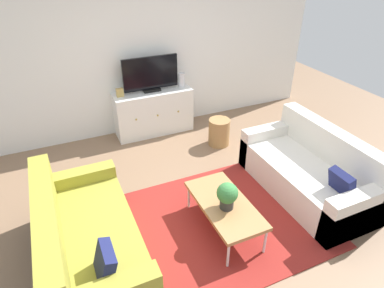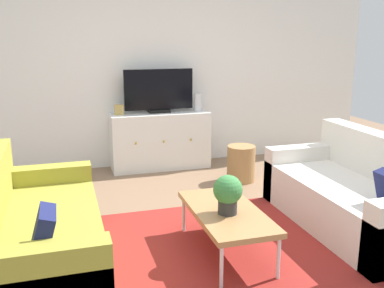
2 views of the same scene
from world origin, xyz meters
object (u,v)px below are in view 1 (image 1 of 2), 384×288
(potted_plant, at_px, (227,195))
(mantel_clock, at_px, (120,93))
(couch_left_side, at_px, (83,243))
(glass_vase, at_px, (182,80))
(tv_console, at_px, (153,112))
(flat_screen_tv, at_px, (151,74))
(coffee_table, at_px, (225,205))
(wicker_basket, at_px, (219,132))
(couch_right_side, at_px, (311,173))

(potted_plant, height_order, mantel_clock, mantel_clock)
(couch_left_side, distance_m, glass_vase, 3.20)
(tv_console, distance_m, flat_screen_tv, 0.65)
(glass_vase, relative_size, mantel_clock, 1.80)
(coffee_table, bearing_deg, couch_left_side, 174.41)
(coffee_table, height_order, flat_screen_tv, flat_screen_tv)
(potted_plant, xyz_separation_m, glass_vase, (0.57, 2.59, 0.31))
(flat_screen_tv, distance_m, mantel_clock, 0.57)
(glass_vase, xyz_separation_m, wicker_basket, (0.29, -0.83, -0.65))
(glass_vase, bearing_deg, tv_console, -180.00)
(couch_left_side, relative_size, wicker_basket, 4.12)
(couch_left_side, distance_m, mantel_clock, 2.63)
(flat_screen_tv, bearing_deg, glass_vase, -2.17)
(couch_left_side, xyz_separation_m, mantel_clock, (1.01, 2.37, 0.53))
(couch_left_side, xyz_separation_m, tv_console, (1.53, 2.37, 0.09))
(couch_left_side, relative_size, tv_console, 1.39)
(tv_console, bearing_deg, couch_left_side, -122.83)
(flat_screen_tv, bearing_deg, couch_right_side, -60.73)
(wicker_basket, bearing_deg, potted_plant, -116.11)
(glass_vase, bearing_deg, couch_right_side, -71.05)
(couch_left_side, relative_size, potted_plant, 5.79)
(glass_vase, bearing_deg, mantel_clock, 180.00)
(couch_right_side, relative_size, mantel_clock, 13.86)
(potted_plant, xyz_separation_m, mantel_clock, (-0.49, 2.59, 0.26))
(tv_console, bearing_deg, glass_vase, 0.00)
(couch_left_side, height_order, potted_plant, couch_left_side)
(couch_right_side, height_order, mantel_clock, mantel_clock)
(couch_right_side, relative_size, coffee_table, 1.71)
(tv_console, bearing_deg, coffee_table, -90.51)
(couch_right_side, xyz_separation_m, mantel_clock, (-1.87, 2.37, 0.53))
(potted_plant, xyz_separation_m, wicker_basket, (0.86, 1.76, -0.33))
(couch_right_side, xyz_separation_m, glass_vase, (-0.82, 2.37, 0.58))
(potted_plant, height_order, wicker_basket, potted_plant)
(flat_screen_tv, distance_m, wicker_basket, 1.43)
(coffee_table, relative_size, wicker_basket, 2.40)
(couch_left_side, bearing_deg, potted_plant, -8.24)
(flat_screen_tv, bearing_deg, coffee_table, -90.50)
(couch_right_side, bearing_deg, mantel_clock, 128.21)
(coffee_table, distance_m, flat_screen_tv, 2.63)
(glass_vase, height_order, mantel_clock, glass_vase)
(couch_left_side, height_order, coffee_table, couch_left_side)
(couch_left_side, xyz_separation_m, wicker_basket, (2.35, 1.54, -0.07))
(tv_console, xyz_separation_m, wicker_basket, (0.82, -0.83, -0.15))
(couch_left_side, bearing_deg, wicker_basket, 33.22)
(wicker_basket, bearing_deg, glass_vase, 109.38)
(couch_right_side, distance_m, wicker_basket, 1.63)
(couch_right_side, distance_m, flat_screen_tv, 2.84)
(couch_right_side, xyz_separation_m, tv_console, (-1.34, 2.37, 0.09))
(potted_plant, relative_size, tv_console, 0.24)
(coffee_table, relative_size, tv_console, 0.81)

